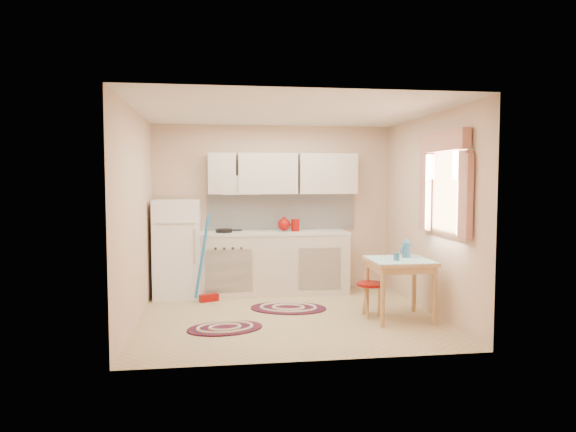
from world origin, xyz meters
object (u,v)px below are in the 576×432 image
object	(u,v)px
base_cabinets	(271,264)
table	(399,289)
stool	(370,300)
fridge	(177,248)

from	to	relation	value
base_cabinets	table	bearing A→B (deg)	-49.41
table	stool	distance (m)	0.38
base_cabinets	table	distance (m)	2.13
fridge	base_cabinets	size ratio (longest dim) A/B	0.62
fridge	base_cabinets	world-z (taller)	fridge
base_cabinets	stool	distance (m)	1.83
stool	fridge	bearing A→B (deg)	149.63
fridge	base_cabinets	xyz separation A→B (m)	(1.35, 0.05, -0.26)
fridge	stool	xyz separation A→B (m)	(2.42, -1.42, -0.49)
stool	table	bearing A→B (deg)	-25.08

